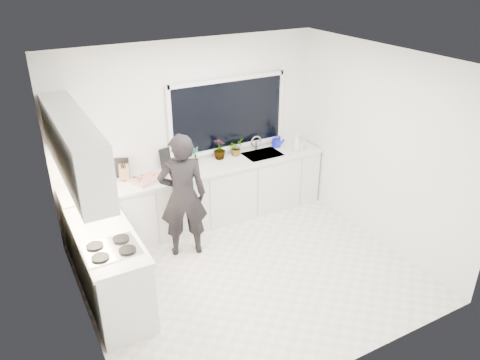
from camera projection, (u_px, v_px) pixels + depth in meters
floor at (250, 274)px, 6.04m from camera, size 4.00×3.50×0.02m
wall_back at (191, 133)px, 6.83m from camera, size 4.00×0.02×2.70m
wall_left at (73, 222)px, 4.57m from camera, size 0.02×3.50×2.70m
wall_right at (380, 148)px, 6.31m from camera, size 0.02×3.50×2.70m
ceiling at (252, 61)px, 4.85m from camera, size 4.00×3.50×0.02m
window at (228, 115)px, 6.97m from camera, size 1.80×0.02×1.00m
base_cabinets_back at (202, 197)px, 6.98m from camera, size 3.92×0.58×0.88m
base_cabinets_left at (110, 269)px, 5.39m from camera, size 0.58×1.60×0.88m
countertop_back at (201, 169)px, 6.77m from camera, size 3.94×0.62×0.04m
countertop_left at (105, 235)px, 5.19m from camera, size 0.62×1.60×0.04m
upper_cabinets at (74, 147)px, 5.00m from camera, size 0.34×2.10×0.70m
sink at (262, 157)px, 7.25m from camera, size 0.58×0.42×0.14m
faucet at (256, 143)px, 7.34m from camera, size 0.03×0.03×0.22m
stovetop at (111, 249)px, 4.89m from camera, size 0.56×0.48×0.03m
person at (183, 196)px, 6.10m from camera, size 0.72×0.57×1.73m
pizza_tray at (148, 179)px, 6.39m from camera, size 0.55×0.48×0.03m
pizza at (148, 178)px, 6.38m from camera, size 0.50×0.43×0.01m
watering_can at (276, 143)px, 7.48m from camera, size 0.18×0.18×0.13m
paper_towel_roll at (82, 181)px, 6.08m from camera, size 0.13×0.13×0.26m
knife_block at (124, 172)px, 6.37m from camera, size 0.16×0.14×0.22m
utensil_crock at (88, 211)px, 5.47m from camera, size 0.17×0.17×0.16m
picture_frame_large at (121, 168)px, 6.43m from camera, size 0.21×0.10×0.28m
picture_frame_small at (168, 158)px, 6.72m from camera, size 0.25×0.08×0.30m
herb_plants at (224, 149)px, 7.04m from camera, size 0.88×0.30×0.32m
soap_bottles at (298, 142)px, 7.29m from camera, size 0.23×0.17×0.31m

